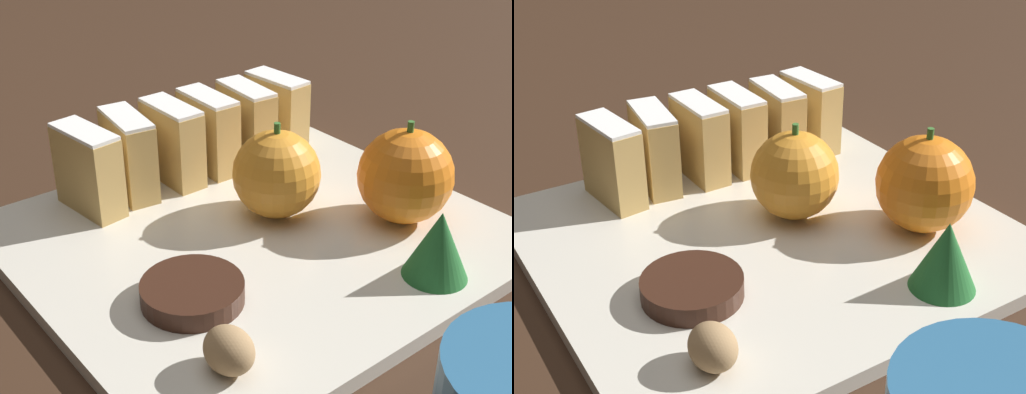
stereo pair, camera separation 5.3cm
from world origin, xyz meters
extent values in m
plane|color=#382316|center=(0.00, 0.00, 0.00)|extent=(6.00, 6.00, 0.00)
cube|color=silver|center=(0.00, 0.00, 0.01)|extent=(0.32, 0.35, 0.01)
cube|color=tan|center=(-0.11, -0.08, 0.05)|extent=(0.07, 0.03, 0.07)
cube|color=white|center=(-0.11, -0.08, 0.08)|extent=(0.06, 0.03, 0.00)
cube|color=tan|center=(-0.12, -0.04, 0.05)|extent=(0.07, 0.03, 0.07)
cube|color=white|center=(-0.12, -0.04, 0.08)|extent=(0.07, 0.03, 0.00)
cube|color=tan|center=(-0.11, 0.00, 0.05)|extent=(0.06, 0.03, 0.07)
cube|color=white|center=(-0.11, 0.00, 0.08)|extent=(0.06, 0.03, 0.00)
cube|color=tan|center=(-0.11, 0.04, 0.05)|extent=(0.06, 0.03, 0.07)
cube|color=white|center=(-0.11, 0.04, 0.08)|extent=(0.06, 0.03, 0.00)
cube|color=tan|center=(-0.11, 0.08, 0.05)|extent=(0.07, 0.03, 0.07)
cube|color=white|center=(-0.11, 0.08, 0.08)|extent=(0.06, 0.03, 0.00)
cube|color=tan|center=(-0.11, 0.12, 0.05)|extent=(0.07, 0.03, 0.07)
cube|color=white|center=(-0.11, 0.12, 0.08)|extent=(0.06, 0.03, 0.00)
sphere|color=orange|center=(0.06, 0.10, 0.05)|extent=(0.07, 0.07, 0.07)
cylinder|color=#38702D|center=(0.06, 0.10, 0.09)|extent=(0.01, 0.01, 0.01)
sphere|color=orange|center=(-0.01, 0.03, 0.05)|extent=(0.07, 0.07, 0.07)
cylinder|color=#38702D|center=(-0.01, 0.03, 0.09)|extent=(0.01, 0.01, 0.01)
ellipsoid|color=#9E7A51|center=(0.11, -0.11, 0.03)|extent=(0.03, 0.03, 0.03)
cylinder|color=#381E14|center=(0.04, -0.09, 0.02)|extent=(0.07, 0.07, 0.01)
cone|color=#23662D|center=(0.12, 0.06, 0.04)|extent=(0.05, 0.05, 0.05)
camera|label=1|loc=(0.37, -0.30, 0.30)|focal=50.00mm
camera|label=2|loc=(0.40, -0.25, 0.30)|focal=50.00mm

